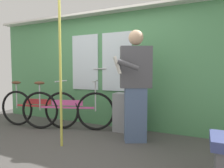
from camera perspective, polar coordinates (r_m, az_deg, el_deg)
The scene contains 7 objects.
ground_plane at distance 3.01m, azimuth -10.94°, elevation -17.75°, with size 6.45×4.05×0.04m, color #474442.
train_door_wall at distance 3.85m, azimuth -0.55°, elevation 4.82°, with size 5.45×0.28×2.20m.
bicycle_near_door at distance 4.08m, azimuth -20.47°, elevation -6.46°, with size 1.63×0.50×0.90m.
bicycle_leaning_behind at distance 3.75m, azimuth -12.85°, elevation -7.15°, with size 1.66×0.69×0.91m.
passenger_reading_newspaper at distance 3.00m, azimuth 6.63°, elevation 0.16°, with size 0.63×0.57×1.69m.
trash_bin_by_wall at distance 3.57m, azimuth 3.98°, elevation -8.13°, with size 0.40×0.28×0.68m, color gray.
handrail_pole at distance 2.89m, azimuth -14.64°, elevation 3.62°, with size 0.04×0.04×2.16m, color #C6C14C.
Camera 1 is at (1.65, -2.26, 1.08)m, focal length 31.75 mm.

